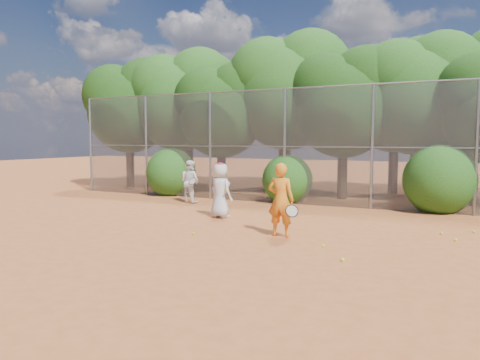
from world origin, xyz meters
The scene contains 23 objects.
ground centered at (0.00, 0.00, 0.00)m, with size 80.00×80.00×0.00m, color #AB5626.
fence_back centered at (-0.12, 6.00, 2.05)m, with size 20.05×0.09×4.03m.
tree_0 centered at (-9.44, 8.04, 3.93)m, with size 4.38×3.81×6.00m.
tree_1 centered at (-6.94, 8.54, 4.16)m, with size 4.64×4.03×6.35m.
tree_2 centered at (-4.45, 7.83, 3.58)m, with size 3.99×3.47×5.47m.
tree_3 centered at (-1.94, 8.84, 4.40)m, with size 4.89×4.26×6.70m.
tree_4 centered at (0.55, 8.24, 3.76)m, with size 4.19×3.64×5.73m.
tree_5 centered at (3.06, 9.04, 4.05)m, with size 4.51×3.92×6.17m.
tree_9 centered at (-7.94, 10.84, 4.34)m, with size 4.83×4.20×6.62m.
tree_10 centered at (-2.93, 11.05, 4.63)m, with size 5.15×4.48×7.06m.
tree_11 centered at (2.06, 10.64, 4.16)m, with size 4.64×4.03×6.35m.
bush_0 centered at (-6.00, 6.30, 1.00)m, with size 2.00×2.00×2.00m, color #1C4A12.
bush_1 centered at (-1.00, 6.30, 0.90)m, with size 1.80×1.80×1.80m, color #1C4A12.
bush_2 centered at (4.00, 6.30, 1.10)m, with size 2.20×2.20×2.20m, color #1C4A12.
player_yellow centered at (0.96, 0.68, 0.86)m, with size 0.84×0.56×1.72m.
player_teen centered at (-1.55, 2.35, 0.79)m, with size 0.89×0.72×1.60m.
player_white centered at (-4.09, 4.70, 0.76)m, with size 0.86×0.75×1.51m.
ball_0 centered at (2.16, 0.06, 0.03)m, with size 0.07×0.07×0.07m, color #C6DD28.
ball_1 centered at (4.30, 2.57, 0.03)m, with size 0.07×0.07×0.07m, color #C6DD28.
ball_2 centered at (2.82, -0.91, 0.03)m, with size 0.07×0.07×0.07m, color #C6DD28.
ball_3 centered at (4.63, 1.94, 0.03)m, with size 0.07×0.07×0.07m, color #C6DD28.
ball_4 centered at (-0.95, -0.10, 0.03)m, with size 0.07×0.07×0.07m, color #C6DD28.
ball_5 centered at (5.00, 3.10, 0.03)m, with size 0.07×0.07×0.07m, color #C6DD28.
Camera 1 is at (4.89, -9.34, 2.26)m, focal length 35.00 mm.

